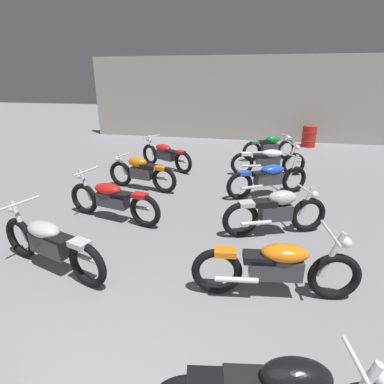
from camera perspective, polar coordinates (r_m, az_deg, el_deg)
The scene contains 11 objects.
back_wall at distance 14.50m, azimuth 7.50°, elevation 16.74°, with size 13.14×0.24×3.60m, color #9E998E.
motorcycle_left_row_1 at distance 5.01m, azimuth -24.85°, elevation -8.57°, with size 2.10×0.90×0.97m.
motorcycle_left_row_2 at distance 6.32m, azimuth -14.55°, elevation -1.26°, with size 2.14×0.76×0.97m.
motorcycle_left_row_3 at distance 7.93m, azimuth -9.39°, elevation 3.66°, with size 1.95×0.59×0.88m.
motorcycle_left_row_4 at distance 9.71m, azimuth -4.94°, elevation 6.93°, with size 1.94×1.20×0.97m.
motorcycle_right_row_1 at distance 4.20m, azimuth 15.40°, elevation -13.15°, with size 2.17×0.69×0.97m.
motorcycle_right_row_2 at distance 5.76m, azimuth 15.30°, elevation -3.42°, with size 1.88×0.82×0.88m.
motorcycle_right_row_3 at distance 7.62m, azimuth 14.00°, elevation 2.55°, with size 1.93×1.20×0.97m.
motorcycle_right_row_4 at distance 9.28m, azimuth 13.99°, elevation 5.75°, with size 2.15×0.77×0.97m.
motorcycle_right_row_5 at distance 11.07m, azimuth 14.20°, elevation 8.12°, with size 1.83×0.93×0.88m.
oil_drum at distance 13.74m, azimuth 20.86°, elevation 9.60°, with size 0.59×0.59×0.85m.
Camera 1 is at (1.21, -0.77, 2.73)m, focal length 28.80 mm.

